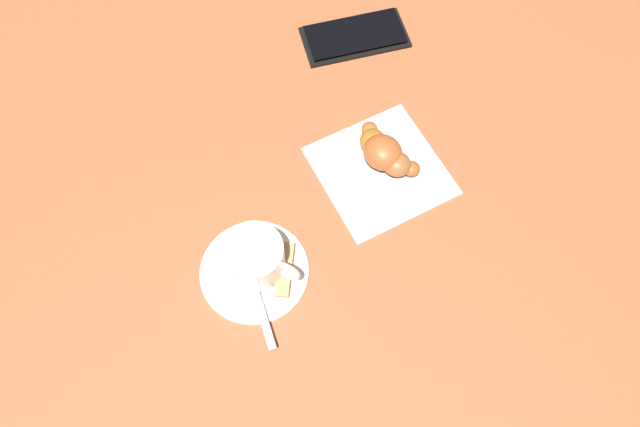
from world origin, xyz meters
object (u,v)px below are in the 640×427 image
(sugar_packet, at_px, (285,269))
(napkin, at_px, (380,170))
(croissant, at_px, (384,152))
(saucer, at_px, (254,271))
(teaspoon, at_px, (249,274))
(cell_phone, at_px, (355,36))
(espresso_cup, at_px, (256,257))

(sugar_packet, xyz_separation_m, napkin, (-0.18, -0.05, -0.01))
(croissant, bearing_deg, sugar_packet, 18.83)
(saucer, height_order, napkin, saucer)
(saucer, bearing_deg, croissant, -168.70)
(sugar_packet, height_order, croissant, croissant)
(teaspoon, relative_size, croissant, 1.25)
(sugar_packet, bearing_deg, cell_phone, -9.15)
(cell_phone, bearing_deg, saucer, 37.58)
(saucer, xyz_separation_m, espresso_cup, (-0.01, -0.00, 0.03))
(espresso_cup, relative_size, teaspoon, 0.62)
(espresso_cup, relative_size, sugar_packet, 1.29)
(espresso_cup, bearing_deg, saucer, 16.28)
(saucer, relative_size, teaspoon, 0.93)
(saucer, bearing_deg, cell_phone, -142.42)
(napkin, bearing_deg, cell_phone, -115.55)
(teaspoon, distance_m, croissant, 0.23)
(teaspoon, height_order, napkin, teaspoon)
(saucer, distance_m, napkin, 0.21)
(espresso_cup, relative_size, napkin, 0.56)
(napkin, relative_size, croissant, 1.37)
(napkin, height_order, cell_phone, cell_phone)
(saucer, distance_m, espresso_cup, 0.03)
(espresso_cup, distance_m, cell_phone, 0.37)
(sugar_packet, bearing_deg, saucer, 93.52)
(teaspoon, height_order, croissant, croissant)
(saucer, bearing_deg, sugar_packet, 145.61)
(saucer, xyz_separation_m, teaspoon, (0.01, 0.00, 0.01))
(teaspoon, relative_size, sugar_packet, 2.09)
(napkin, height_order, croissant, croissant)
(saucer, xyz_separation_m, napkin, (-0.21, -0.03, -0.00))
(saucer, bearing_deg, napkin, -171.20)
(napkin, bearing_deg, croissant, -136.68)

